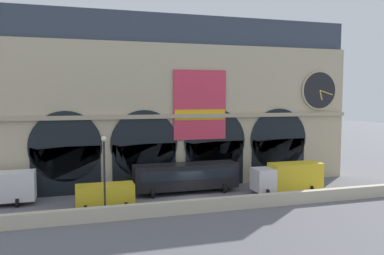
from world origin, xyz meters
name	(u,v)px	position (x,y,z in m)	size (l,w,h in m)	color
ground_plane	(194,198)	(0.00, 0.00, 0.00)	(200.00, 200.00, 0.00)	slate
quay_parapet_wall	(209,205)	(0.00, -4.64, 0.59)	(90.00, 0.70, 1.17)	beige
station_building	(174,103)	(0.03, 7.97, 9.38)	(42.04, 6.36, 19.20)	#BCAD8C
van_midwest	(105,195)	(-8.70, -0.87, 1.25)	(5.20, 2.48, 2.20)	gold
bus_center	(186,176)	(-0.09, 2.45, 1.78)	(11.00, 3.25, 3.10)	black
box_truck_mideast	(288,177)	(10.23, -0.52, 1.70)	(7.50, 2.91, 3.12)	white
street_lamp_quayside	(104,166)	(-8.93, -3.84, 4.41)	(0.44, 0.44, 6.90)	black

